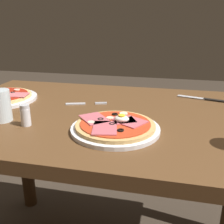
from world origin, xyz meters
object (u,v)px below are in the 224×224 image
(dining_table, at_px, (106,142))
(pizza_across_left, at_px, (1,97))
(pizza_foreground, at_px, (115,127))
(knife, at_px, (205,99))
(fork, at_px, (83,104))
(water_glass_far, at_px, (1,108))
(salt_shaker, at_px, (25,115))

(dining_table, bearing_deg, pizza_across_left, 173.84)
(pizza_foreground, bearing_deg, pizza_across_left, 158.66)
(pizza_foreground, height_order, knife, pizza_foreground)
(pizza_foreground, distance_m, fork, 0.28)
(fork, relative_size, knife, 0.80)
(pizza_foreground, xyz_separation_m, fork, (-0.17, 0.22, -0.01))
(dining_table, height_order, fork, fork)
(pizza_foreground, relative_size, knife, 1.36)
(water_glass_far, bearing_deg, fork, 48.08)
(water_glass_far, distance_m, fork, 0.30)
(water_glass_far, xyz_separation_m, salt_shaker, (0.10, -0.02, -0.01))
(water_glass_far, height_order, fork, water_glass_far)
(pizza_across_left, bearing_deg, knife, 13.05)
(knife, relative_size, salt_shaker, 2.88)
(knife, bearing_deg, salt_shaker, -144.29)
(pizza_across_left, relative_size, water_glass_far, 2.77)
(fork, xyz_separation_m, salt_shaker, (-0.10, -0.24, 0.03))
(water_glass_far, relative_size, knife, 0.52)
(water_glass_far, bearing_deg, salt_shaker, -11.57)
(dining_table, height_order, pizza_foreground, pizza_foreground)
(pizza_across_left, xyz_separation_m, salt_shaker, (0.24, -0.22, 0.02))
(pizza_across_left, distance_m, water_glass_far, 0.25)
(salt_shaker, bearing_deg, dining_table, 39.70)
(knife, bearing_deg, dining_table, -146.81)
(water_glass_far, height_order, salt_shaker, water_glass_far)
(pizza_across_left, height_order, knife, pizza_across_left)
(dining_table, distance_m, pizza_across_left, 0.47)
(fork, bearing_deg, knife, 19.73)
(dining_table, height_order, salt_shaker, salt_shaker)
(dining_table, relative_size, pizza_foreground, 4.62)
(knife, bearing_deg, pizza_foreground, -126.82)
(fork, distance_m, salt_shaker, 0.26)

